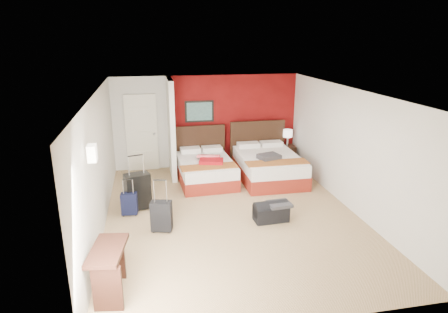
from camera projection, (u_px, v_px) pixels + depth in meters
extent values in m
plane|color=tan|center=(232.00, 214.00, 7.98)|extent=(6.50, 6.50, 0.00)
cube|color=silver|center=(207.00, 122.00, 10.65)|extent=(5.00, 0.04, 2.50)
cube|color=silver|center=(99.00, 164.00, 7.15)|extent=(0.04, 6.50, 2.50)
cube|color=black|center=(199.00, 111.00, 10.47)|extent=(0.78, 0.03, 0.58)
cube|color=white|center=(92.00, 153.00, 5.57)|extent=(0.12, 0.20, 0.24)
cube|color=maroon|center=(234.00, 121.00, 10.77)|extent=(3.50, 0.04, 2.50)
cube|color=silver|center=(171.00, 128.00, 9.87)|extent=(0.12, 1.20, 2.50)
cube|color=silver|center=(142.00, 133.00, 10.35)|extent=(0.82, 0.06, 2.05)
cube|color=silver|center=(206.00, 171.00, 9.72)|extent=(1.39, 1.92, 0.56)
cube|color=white|center=(269.00, 167.00, 9.88)|extent=(1.47, 2.09, 0.63)
cube|color=#B10F18|center=(210.00, 159.00, 9.55)|extent=(0.73, 0.89, 0.10)
cube|color=#3A393E|center=(269.00, 157.00, 9.47)|extent=(0.58, 0.51, 0.12)
cube|color=black|center=(287.00, 156.00, 10.91)|extent=(0.42, 0.42, 0.57)
cylinder|color=silver|center=(288.00, 138.00, 10.75)|extent=(0.28, 0.28, 0.45)
cube|color=black|center=(138.00, 192.00, 8.13)|extent=(0.57, 0.44, 0.75)
cube|color=black|center=(162.00, 217.00, 7.23)|extent=(0.42, 0.32, 0.56)
cube|color=black|center=(129.00, 205.00, 7.90)|extent=(0.33, 0.22, 0.44)
cube|color=black|center=(271.00, 213.00, 7.68)|extent=(0.68, 0.39, 0.34)
cube|color=#353439|center=(279.00, 204.00, 7.60)|extent=(0.47, 0.40, 0.06)
cube|color=#321710|center=(109.00, 271.00, 5.44)|extent=(0.56, 0.92, 0.72)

